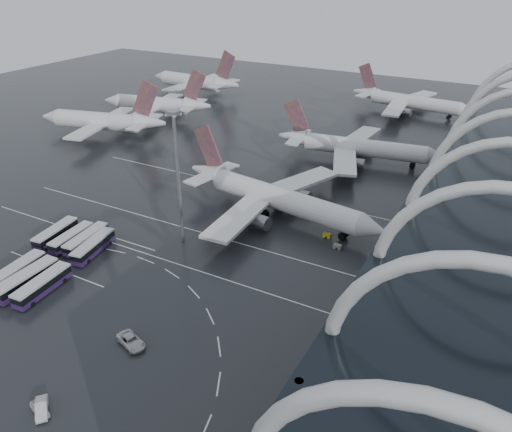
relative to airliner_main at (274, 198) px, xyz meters
The scene contains 27 objects.
ground 29.48m from the airliner_main, 101.32° to the right, with size 420.00×420.00×0.00m, color black.
lane_marking_near 31.42m from the airliner_main, 100.60° to the right, with size 120.00×0.25×0.01m, color white.
lane_marking_mid 18.14m from the airliner_main, 109.08° to the right, with size 120.00×0.25×0.01m, color white.
lane_marking_far 13.76m from the airliner_main, 116.38° to the left, with size 120.00×0.25×0.01m, color white.
bus_bay_line_south 53.73m from the airliner_main, 123.73° to the right, with size 28.00×0.25×0.01m, color white.
bus_bay_line_north 41.46m from the airliner_main, 136.19° to the right, with size 28.00×0.25×0.01m, color white.
airliner_main is the anchor object (origin of this frame).
airliner_gate_b 47.02m from the airliner_main, 83.28° to the left, with size 53.65×47.81×18.63m.
airliner_gate_c 111.97m from the airliner_main, 86.63° to the left, with size 52.46×48.04×18.68m.
jet_remote_west 87.17m from the airliner_main, 162.13° to the left, with size 49.63×40.24×21.73m.
jet_remote_mid 98.39m from the airliner_main, 145.67° to the left, with size 47.40×38.38×20.68m.
jet_remote_far 132.07m from the airliner_main, 133.41° to the left, with size 50.09×40.33×21.86m.
bus_row_near_a 52.98m from the airliner_main, 137.59° to the right, with size 4.42×12.81×3.09m.
bus_row_near_b 49.31m from the airliner_main, 134.13° to the right, with size 3.64×12.28×2.98m.
bus_row_near_c 46.10m from the airliner_main, 131.69° to the right, with size 4.20×12.95×3.13m.
bus_row_near_d 44.91m from the airliner_main, 126.97° to the right, with size 5.12×13.20×3.17m.
bus_row_far_a 60.83m from the airliner_main, 123.05° to the right, with size 4.33×13.61×3.29m.
bus_row_far_b 59.44m from the airliner_main, 119.28° to the right, with size 3.63×13.97×3.42m.
bus_row_far_c 57.28m from the airliner_main, 115.68° to the right, with size 4.17×13.41×3.25m.
van_curve_a 54.88m from the airliner_main, 89.51° to the right, with size 2.82×6.12×1.70m, color silver.
van_curve_b 72.22m from the airliner_main, 91.18° to the right, with size 1.65×4.10×1.40m, color silver.
van_curve_c 72.00m from the airliner_main, 91.07° to the right, with size 1.63×4.68×1.54m, color silver.
floodlight_mast 29.13m from the airliner_main, 120.17° to the right, with size 2.37×2.37×30.85m.
gse_cart_belly_a 17.17m from the airliner_main, 14.33° to the right, with size 1.89×1.12×1.03m, color gold.
gse_cart_belly_b 23.09m from the airliner_main, 13.94° to the left, with size 2.12×1.25×1.16m, color slate.
gse_cart_belly_c 7.85m from the airliner_main, 86.81° to the right, with size 2.21×1.30×1.20m, color gold.
gse_cart_belly_d 21.98m from the airliner_main, 21.29° to the right, with size 1.89×1.12×1.03m, color slate.
Camera 1 is at (56.30, -73.25, 58.86)m, focal length 35.00 mm.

